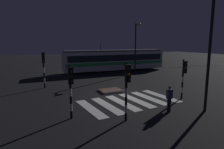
{
  "coord_description": "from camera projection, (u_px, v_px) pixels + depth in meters",
  "views": [
    {
      "loc": [
        -6.68,
        -14.06,
        4.38
      ],
      "look_at": [
        0.39,
        2.37,
        1.4
      ],
      "focal_mm": 30.95,
      "sensor_mm": 36.0,
      "label": 1
    }
  ],
  "objects": [
    {
      "name": "traffic_light_corner_near_left",
      "position": [
        71.0,
        84.0,
        10.85
      ],
      "size": [
        0.36,
        0.42,
        3.13
      ],
      "color": "black",
      "rests_on": "ground"
    },
    {
      "name": "traffic_light_corner_far_left",
      "position": [
        44.0,
        64.0,
        18.34
      ],
      "size": [
        0.36,
        0.42,
        3.51
      ],
      "color": "black",
      "rests_on": "ground"
    },
    {
      "name": "street_lamp_near_kerb",
      "position": [
        214.0,
        33.0,
        11.49
      ],
      "size": [
        0.44,
        1.21,
        7.87
      ],
      "color": "black",
      "rests_on": "ground"
    },
    {
      "name": "rail_far",
      "position": [
        80.0,
        73.0,
        28.22
      ],
      "size": [
        80.0,
        0.12,
        0.03
      ],
      "primitive_type": "cube",
      "color": "#59595E",
      "rests_on": "ground"
    },
    {
      "name": "ground_plane",
      "position": [
        119.0,
        96.0,
        16.06
      ],
      "size": [
        120.0,
        120.0,
        0.0
      ],
      "primitive_type": "plane",
      "color": "black"
    },
    {
      "name": "street_lamp_trackside_right",
      "position": [
        136.0,
        42.0,
        26.48
      ],
      "size": [
        0.44,
        1.21,
        6.97
      ],
      "color": "black",
      "rests_on": "ground"
    },
    {
      "name": "rail_near",
      "position": [
        82.0,
        74.0,
        26.92
      ],
      "size": [
        80.0,
        0.12,
        0.03
      ],
      "primitive_type": "cube",
      "color": "#59595E",
      "rests_on": "ground"
    },
    {
      "name": "tram",
      "position": [
        115.0,
        60.0,
        29.37
      ],
      "size": [
        15.83,
        2.58,
        4.15
      ],
      "color": "silver",
      "rests_on": "ground"
    },
    {
      "name": "crosswalk_zebra",
      "position": [
        129.0,
        102.0,
        14.44
      ],
      "size": [
        7.39,
        4.82,
        0.02
      ],
      "color": "silver",
      "rests_on": "ground"
    },
    {
      "name": "pedestrian_waiting_at_kerb",
      "position": [
        169.0,
        99.0,
        12.17
      ],
      "size": [
        0.36,
        0.24,
        1.71
      ],
      "color": "black",
      "rests_on": "ground"
    },
    {
      "name": "traffic_island",
      "position": [
        110.0,
        91.0,
        17.39
      ],
      "size": [
        1.93,
        1.56,
        0.18
      ],
      "color": "slate",
      "rests_on": "ground"
    },
    {
      "name": "traffic_light_kerb_mid_left",
      "position": [
        127.0,
        83.0,
        10.5
      ],
      "size": [
        0.36,
        0.42,
        3.31
      ],
      "color": "black",
      "rests_on": "ground"
    },
    {
      "name": "traffic_light_corner_near_right",
      "position": [
        184.0,
        73.0,
        14.82
      ],
      "size": [
        0.36,
        0.42,
        3.1
      ],
      "color": "black",
      "rests_on": "ground"
    }
  ]
}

